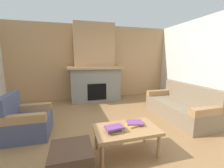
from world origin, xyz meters
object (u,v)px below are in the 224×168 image
at_px(ottoman, 72,162).
at_px(armchair, 26,122).
at_px(couch, 180,107).
at_px(fireplace, 95,68).
at_px(coffee_table, 126,131).

bearing_deg(ottoman, armchair, 123.67).
height_order(couch, ottoman, couch).
height_order(armchair, ottoman, armchair).
distance_m(couch, ottoman, 2.96).
bearing_deg(couch, fireplace, 129.75).
distance_m(fireplace, coffee_table, 3.29).
distance_m(couch, armchair, 3.54).
bearing_deg(fireplace, armchair, -127.95).
height_order(armchair, coffee_table, armchair).
bearing_deg(ottoman, fireplace, 76.08).
height_order(couch, armchair, same).
xyz_separation_m(fireplace, ottoman, (-0.85, -3.44, -0.96)).
bearing_deg(armchair, couch, -0.64).
bearing_deg(coffee_table, couch, 27.79).
height_order(fireplace, coffee_table, fireplace).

